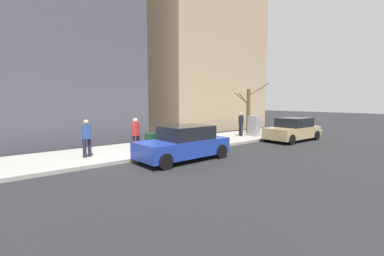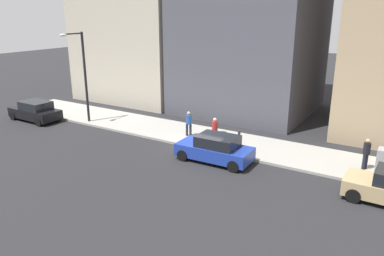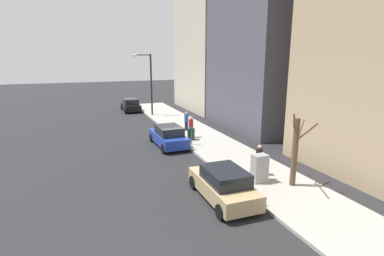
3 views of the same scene
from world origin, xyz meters
name	(u,v)px [view 3 (image 3 of 3)]	position (x,y,z in m)	size (l,w,h in m)	color
ground_plane	(175,138)	(0.00, 0.00, 0.00)	(120.00, 120.00, 0.00)	#232326
sidewalk	(198,135)	(2.00, 0.00, 0.07)	(4.00, 36.00, 0.15)	#9E9B93
parked_car_tan	(223,185)	(-1.19, -10.85, 0.74)	(1.97, 4.22, 1.52)	tan
parked_car_blue	(169,136)	(-1.06, -1.85, 0.74)	(2.01, 4.24, 1.52)	#1E389E
parked_car_black	(131,105)	(-1.10, 13.69, 0.74)	(1.96, 4.22, 1.52)	black
parking_meter	(192,134)	(0.45, -2.58, 0.98)	(0.14, 0.10, 1.35)	slate
utility_box	(260,168)	(1.30, -9.97, 0.85)	(0.83, 0.61, 1.43)	#A8A399
streetlamp	(149,79)	(0.28, 9.73, 4.02)	(1.97, 0.32, 6.50)	black
bare_tree	(295,150)	(2.60, -10.96, 1.99)	(2.09, 1.77, 3.88)	brown
trash_bin	(191,134)	(0.90, -1.29, 0.60)	(0.56, 0.56, 0.90)	#14381E
pedestrian_near_meter	(259,158)	(1.80, -9.15, 1.09)	(0.39, 0.36, 1.66)	#1E1E2D
pedestrian_midblock	(191,126)	(1.15, -0.62, 1.09)	(0.36, 0.40, 1.66)	#1E1E2D
pedestrian_far_corner	(186,120)	(1.56, 1.54, 1.09)	(0.36, 0.39, 1.66)	#1E1E2D
office_tower_right	(228,13)	(10.72, 11.92, 11.47)	(10.44, 10.44, 22.94)	#BCB29E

